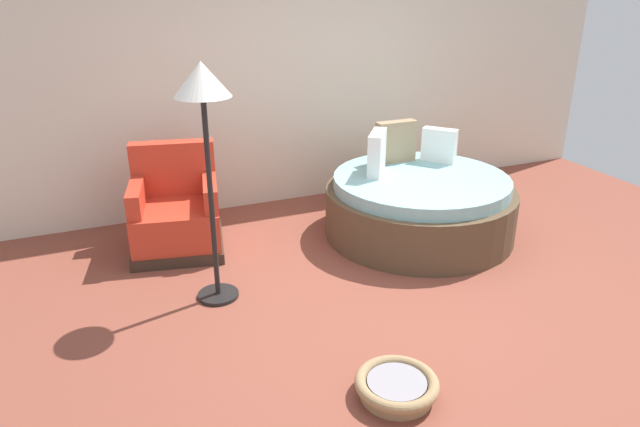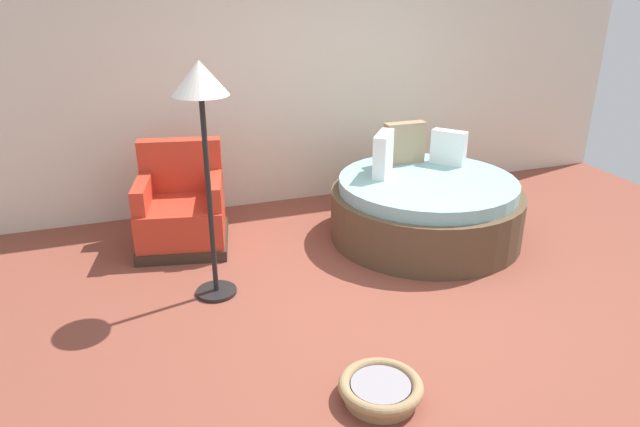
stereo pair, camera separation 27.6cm
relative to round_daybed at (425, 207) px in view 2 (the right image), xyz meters
name	(u,v)px [view 2 (the right image)]	position (x,y,z in m)	size (l,w,h in m)	color
ground_plane	(390,302)	(-0.83, -1.00, -0.31)	(8.00, 8.00, 0.02)	brown
back_wall	(296,62)	(-0.83, 1.43, 1.20)	(8.00, 0.12, 3.01)	silver
round_daybed	(425,207)	(0.00, 0.00, 0.00)	(1.81, 1.81, 1.00)	brown
red_armchair	(182,211)	(-2.21, 0.60, 0.03)	(0.94, 0.94, 0.94)	#38281E
pet_basket	(381,389)	(-1.38, -2.00, -0.23)	(0.51, 0.51, 0.13)	#9E7F56
floor_lamp	(202,102)	(-2.09, -0.43, 1.23)	(0.40, 0.40, 1.82)	black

